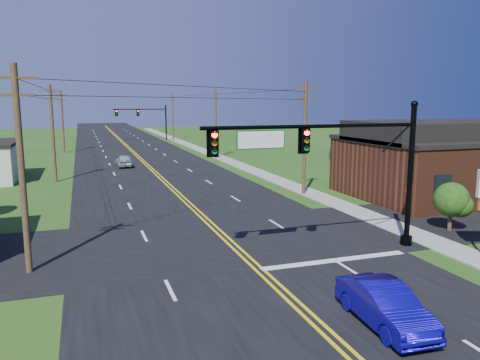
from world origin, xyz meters
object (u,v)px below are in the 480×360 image
object	(u,v)px
signal_mast_far	(143,117)
stop_sign	(409,194)
blue_car	(384,306)
signal_mast_main	(334,159)

from	to	relation	value
signal_mast_far	stop_sign	size ratio (longest dim) A/B	4.63
blue_car	signal_mast_far	bearing A→B (deg)	91.61
signal_mast_main	signal_mast_far	bearing A→B (deg)	89.92
blue_car	signal_mast_main	bearing A→B (deg)	77.04
signal_mast_far	stop_sign	world-z (taller)	signal_mast_far
signal_mast_far	blue_car	distance (m)	79.33
signal_mast_main	blue_car	world-z (taller)	signal_mast_main
stop_sign	signal_mast_far	bearing A→B (deg)	74.43
signal_mast_far	blue_car	xyz separation A→B (m)	(-2.19, -79.21, -3.84)
signal_mast_main	blue_car	bearing A→B (deg)	-106.15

